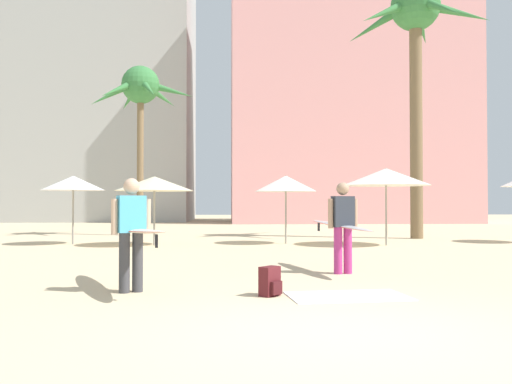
# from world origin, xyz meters

# --- Properties ---
(ground) EXTENTS (120.00, 120.00, 0.00)m
(ground) POSITION_xyz_m (0.00, 0.00, 0.00)
(ground) COLOR beige
(hotel_pink) EXTENTS (16.71, 8.66, 17.92)m
(hotel_pink) POSITION_xyz_m (7.42, 33.80, 8.96)
(hotel_pink) COLOR pink
(hotel_pink) RESTS_ON ground
(hotel_tower_gray) EXTENTS (14.46, 11.28, 23.21)m
(hotel_tower_gray) POSITION_xyz_m (-11.37, 38.91, 11.60)
(hotel_tower_gray) COLOR #A8A8A3
(hotel_tower_gray) RESTS_ON ground
(palm_tree_far_left) EXTENTS (5.30, 5.15, 9.83)m
(palm_tree_far_left) POSITION_xyz_m (5.93, 14.93, 7.97)
(palm_tree_far_left) COLOR brown
(palm_tree_far_left) RESTS_ON ground
(palm_tree_left) EXTENTS (4.31, 3.98, 7.09)m
(palm_tree_left) POSITION_xyz_m (-4.89, 17.51, 5.95)
(palm_tree_left) COLOR brown
(palm_tree_left) RESTS_ON ground
(cafe_umbrella_0) EXTENTS (2.48, 2.48, 2.19)m
(cafe_umbrella_0) POSITION_xyz_m (-3.57, 11.94, 1.95)
(cafe_umbrella_0) COLOR gray
(cafe_umbrella_0) RESTS_ON ground
(cafe_umbrella_1) EXTENTS (2.05, 2.05, 2.25)m
(cafe_umbrella_1) POSITION_xyz_m (0.68, 12.51, 1.98)
(cafe_umbrella_1) COLOR gray
(cafe_umbrella_1) RESTS_ON ground
(cafe_umbrella_3) EXTENTS (2.03, 2.03, 2.23)m
(cafe_umbrella_3) POSITION_xyz_m (-6.27, 12.57, 1.99)
(cafe_umbrella_3) COLOR gray
(cafe_umbrella_3) RESTS_ON ground
(cafe_umbrella_4) EXTENTS (2.79, 2.79, 2.44)m
(cafe_umbrella_4) POSITION_xyz_m (3.78, 11.60, 2.17)
(cafe_umbrella_4) COLOR gray
(cafe_umbrella_4) RESTS_ON ground
(beach_towel) EXTENTS (1.76, 1.13, 0.01)m
(beach_towel) POSITION_xyz_m (0.45, 2.17, 0.01)
(beach_towel) COLOR white
(beach_towel) RESTS_ON ground
(backpack) EXTENTS (0.35, 0.35, 0.42)m
(backpack) POSITION_xyz_m (-0.64, 2.29, 0.20)
(backpack) COLOR #561A1E
(backpack) RESTS_ON ground
(person_mid_left) EXTENTS (1.56, 3.07, 1.70)m
(person_mid_left) POSITION_xyz_m (-2.69, 2.86, 0.92)
(person_mid_left) COLOR #3D3D42
(person_mid_left) RESTS_ON ground
(person_near_left) EXTENTS (0.88, 2.89, 1.72)m
(person_near_left) POSITION_xyz_m (0.92, 4.81, 0.93)
(person_near_left) COLOR #B7337F
(person_near_left) RESTS_ON ground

